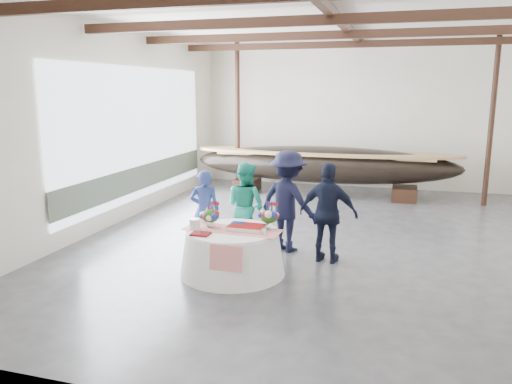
% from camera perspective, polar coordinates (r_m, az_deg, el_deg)
% --- Properties ---
extents(floor, '(10.00, 12.00, 0.01)m').
position_cam_1_polar(floor, '(10.58, 8.62, -5.35)').
color(floor, '#3D3D42').
rests_on(floor, ground).
extents(wall_back, '(10.00, 0.02, 4.50)m').
position_cam_1_polar(wall_back, '(16.11, 11.91, 8.51)').
color(wall_back, silver).
rests_on(wall_back, ground).
extents(wall_front, '(10.00, 0.02, 4.50)m').
position_cam_1_polar(wall_front, '(4.32, -1.74, 0.68)').
color(wall_front, silver).
rests_on(wall_front, ground).
extents(wall_left, '(0.02, 12.00, 4.50)m').
position_cam_1_polar(wall_left, '(11.89, -15.82, 7.28)').
color(wall_left, silver).
rests_on(wall_left, ground).
extents(ceiling, '(10.00, 12.00, 0.01)m').
position_cam_1_polar(ceiling, '(10.22, 9.43, 19.56)').
color(ceiling, white).
rests_on(ceiling, wall_back).
extents(pavilion_structure, '(9.80, 11.76, 4.50)m').
position_cam_1_polar(pavilion_structure, '(10.90, 9.87, 16.41)').
color(pavilion_structure, black).
rests_on(pavilion_structure, ground).
extents(open_bay, '(0.03, 7.00, 3.20)m').
position_cam_1_polar(open_bay, '(12.76, -13.12, 5.77)').
color(open_bay, silver).
rests_on(open_bay, ground).
extents(longboat_display, '(7.73, 1.55, 1.45)m').
position_cam_1_polar(longboat_display, '(14.66, 7.65, 3.16)').
color(longboat_display, black).
rests_on(longboat_display, ground).
extents(banquet_table, '(1.78, 1.78, 0.76)m').
position_cam_1_polar(banquet_table, '(8.49, -2.71, -6.83)').
color(banquet_table, white).
rests_on(banquet_table, ground).
extents(tabletop_items, '(1.66, 0.97, 0.40)m').
position_cam_1_polar(tabletop_items, '(8.44, -2.36, -3.17)').
color(tabletop_items, red).
rests_on(tabletop_items, banquet_table).
extents(guest_woman_blue, '(0.66, 0.54, 1.57)m').
position_cam_1_polar(guest_woman_blue, '(9.69, -5.88, -2.05)').
color(guest_woman_blue, navy).
rests_on(guest_woman_blue, ground).
extents(guest_woman_teal, '(1.02, 0.92, 1.70)m').
position_cam_1_polar(guest_woman_teal, '(9.67, -1.20, -1.60)').
color(guest_woman_teal, teal).
rests_on(guest_woman_teal, ground).
extents(guest_man_left, '(1.44, 1.17, 1.95)m').
position_cam_1_polar(guest_man_left, '(9.55, 3.65, -1.05)').
color(guest_man_left, black).
rests_on(guest_man_left, ground).
extents(guest_man_right, '(1.11, 0.58, 1.81)m').
position_cam_1_polar(guest_man_right, '(8.99, 8.27, -2.42)').
color(guest_man_right, black).
rests_on(guest_man_right, ground).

